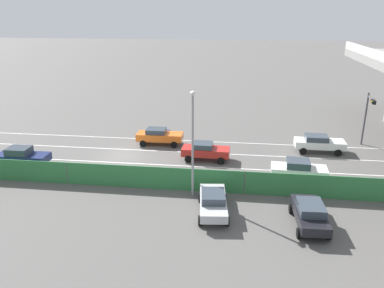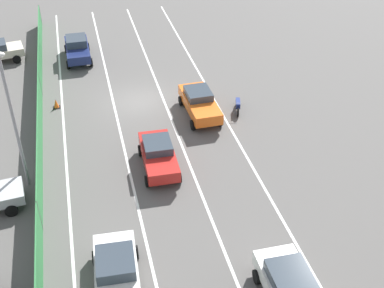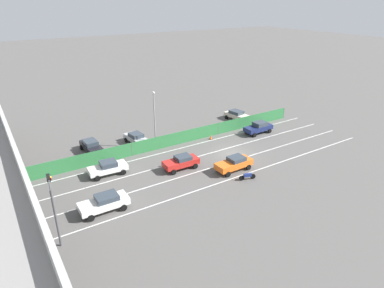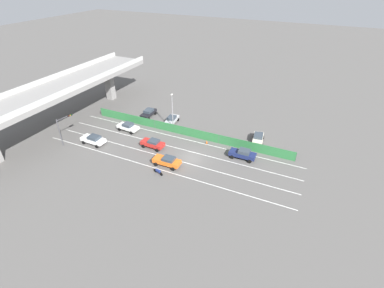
{
  "view_description": "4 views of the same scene",
  "coord_description": "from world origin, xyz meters",
  "px_view_note": "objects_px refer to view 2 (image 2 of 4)",
  "views": [
    {
      "loc": [
        31.99,
        10.57,
        12.7
      ],
      "look_at": [
        1.24,
        6.57,
        1.88
      ],
      "focal_mm": 35.86,
      "sensor_mm": 36.0,
      "label": 1
    },
    {
      "loc": [
        3.59,
        29.74,
        17.17
      ],
      "look_at": [
        -1.81,
        7.89,
        1.48
      ],
      "focal_mm": 46.93,
      "sensor_mm": 36.0,
      "label": 2
    },
    {
      "loc": [
        -30.35,
        25.5,
        18.55
      ],
      "look_at": [
        2.21,
        4.73,
        1.67
      ],
      "focal_mm": 31.56,
      "sensor_mm": 36.0,
      "label": 3
    },
    {
      "loc": [
        -35.9,
        -16.99,
        27.46
      ],
      "look_at": [
        1.57,
        0.66,
        1.71
      ],
      "focal_mm": 26.73,
      "sensor_mm": 36.0,
      "label": 4
    }
  ],
  "objects_px": {
    "car_taxi_orange": "(200,102)",
    "car_sedan_red": "(158,154)",
    "motorcycle": "(238,105)",
    "traffic_cone": "(56,104)",
    "car_sedan_navy": "(77,48)",
    "car_hatchback_white": "(116,272)",
    "street_lamp": "(11,110)"
  },
  "relations": [
    {
      "from": "car_taxi_orange",
      "to": "traffic_cone",
      "type": "xyz_separation_m",
      "value": [
        9.05,
        -3.13,
        -0.62
      ]
    },
    {
      "from": "car_sedan_red",
      "to": "traffic_cone",
      "type": "height_order",
      "value": "car_sedan_red"
    },
    {
      "from": "car_sedan_navy",
      "to": "car_sedan_red",
      "type": "height_order",
      "value": "car_sedan_navy"
    },
    {
      "from": "street_lamp",
      "to": "car_hatchback_white",
      "type": "bearing_deg",
      "value": 115.67
    },
    {
      "from": "car_taxi_orange",
      "to": "car_sedan_red",
      "type": "distance_m",
      "value": 6.15
    },
    {
      "from": "car_hatchback_white",
      "to": "car_sedan_navy",
      "type": "bearing_deg",
      "value": -89.26
    },
    {
      "from": "car_taxi_orange",
      "to": "street_lamp",
      "type": "distance_m",
      "value": 12.27
    },
    {
      "from": "car_sedan_navy",
      "to": "car_hatchback_white",
      "type": "distance_m",
      "value": 23.12
    },
    {
      "from": "traffic_cone",
      "to": "car_sedan_red",
      "type": "bearing_deg",
      "value": 123.8
    },
    {
      "from": "car_sedan_navy",
      "to": "car_sedan_red",
      "type": "bearing_deg",
      "value": 102.94
    },
    {
      "from": "car_sedan_red",
      "to": "motorcycle",
      "type": "height_order",
      "value": "car_sedan_red"
    },
    {
      "from": "traffic_cone",
      "to": "car_sedan_navy",
      "type": "bearing_deg",
      "value": -104.4
    },
    {
      "from": "car_sedan_red",
      "to": "street_lamp",
      "type": "height_order",
      "value": "street_lamp"
    },
    {
      "from": "car_sedan_navy",
      "to": "street_lamp",
      "type": "height_order",
      "value": "street_lamp"
    },
    {
      "from": "car_sedan_red",
      "to": "traffic_cone",
      "type": "bearing_deg",
      "value": -56.2
    },
    {
      "from": "car_sedan_red",
      "to": "street_lamp",
      "type": "distance_m",
      "value": 7.98
    },
    {
      "from": "car_taxi_orange",
      "to": "traffic_cone",
      "type": "height_order",
      "value": "car_taxi_orange"
    },
    {
      "from": "car_taxi_orange",
      "to": "motorcycle",
      "type": "distance_m",
      "value": 2.6
    },
    {
      "from": "car_taxi_orange",
      "to": "street_lamp",
      "type": "relative_size",
      "value": 0.6
    },
    {
      "from": "car_sedan_navy",
      "to": "car_taxi_orange",
      "type": "height_order",
      "value": "car_sedan_navy"
    },
    {
      "from": "car_taxi_orange",
      "to": "traffic_cone",
      "type": "relative_size",
      "value": 7.43
    },
    {
      "from": "car_sedan_red",
      "to": "car_taxi_orange",
      "type": "bearing_deg",
      "value": -126.26
    },
    {
      "from": "car_sedan_navy",
      "to": "traffic_cone",
      "type": "xyz_separation_m",
      "value": [
        1.88,
        7.31,
        -0.64
      ]
    },
    {
      "from": "car_sedan_navy",
      "to": "car_taxi_orange",
      "type": "relative_size",
      "value": 0.97
    },
    {
      "from": "car_taxi_orange",
      "to": "motorcycle",
      "type": "xyz_separation_m",
      "value": [
        -2.56,
        0.19,
        -0.45
      ]
    },
    {
      "from": "car_sedan_navy",
      "to": "motorcycle",
      "type": "xyz_separation_m",
      "value": [
        -9.73,
        10.63,
        -0.47
      ]
    },
    {
      "from": "motorcycle",
      "to": "street_lamp",
      "type": "bearing_deg",
      "value": 18.93
    },
    {
      "from": "motorcycle",
      "to": "traffic_cone",
      "type": "bearing_deg",
      "value": -15.95
    },
    {
      "from": "motorcycle",
      "to": "car_hatchback_white",
      "type": "bearing_deg",
      "value": 52.94
    },
    {
      "from": "car_hatchback_white",
      "to": "traffic_cone",
      "type": "xyz_separation_m",
      "value": [
        2.17,
        -15.81,
        -0.6
      ]
    },
    {
      "from": "car_taxi_orange",
      "to": "car_sedan_red",
      "type": "height_order",
      "value": "car_taxi_orange"
    },
    {
      "from": "car_taxi_orange",
      "to": "street_lamp",
      "type": "bearing_deg",
      "value": 23.88
    }
  ]
}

